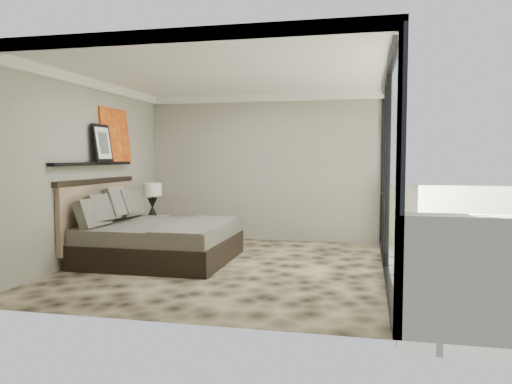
% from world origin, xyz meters
% --- Properties ---
extents(floor, '(5.00, 5.00, 0.00)m').
position_xyz_m(floor, '(0.00, 0.00, 0.00)').
color(floor, black).
rests_on(floor, ground).
extents(ceiling, '(4.50, 5.00, 0.02)m').
position_xyz_m(ceiling, '(0.00, 0.00, 2.79)').
color(ceiling, silver).
rests_on(ceiling, back_wall).
extents(back_wall, '(4.50, 0.02, 2.80)m').
position_xyz_m(back_wall, '(0.00, 2.49, 1.40)').
color(back_wall, gray).
rests_on(back_wall, floor).
extents(left_wall, '(0.02, 5.00, 2.80)m').
position_xyz_m(left_wall, '(-2.24, 0.00, 1.40)').
color(left_wall, gray).
rests_on(left_wall, floor).
extents(glass_wall, '(0.08, 5.00, 2.80)m').
position_xyz_m(glass_wall, '(2.25, 0.00, 1.40)').
color(glass_wall, white).
rests_on(glass_wall, floor).
extents(terrace_slab, '(3.00, 5.00, 0.12)m').
position_xyz_m(terrace_slab, '(3.75, 0.00, -0.06)').
color(terrace_slab, beige).
rests_on(terrace_slab, ground).
extents(picture_ledge, '(0.12, 2.20, 0.05)m').
position_xyz_m(picture_ledge, '(-2.18, 0.10, 1.50)').
color(picture_ledge, black).
rests_on(picture_ledge, left_wall).
extents(bed, '(2.17, 2.10, 1.20)m').
position_xyz_m(bed, '(-1.23, 0.20, 0.35)').
color(bed, black).
rests_on(bed, floor).
extents(nightstand, '(0.67, 0.67, 0.54)m').
position_xyz_m(nightstand, '(-1.90, 1.51, 0.27)').
color(nightstand, black).
rests_on(nightstand, floor).
extents(table_lamp, '(0.33, 0.33, 0.61)m').
position_xyz_m(table_lamp, '(-1.85, 1.49, 0.91)').
color(table_lamp, black).
rests_on(table_lamp, nightstand).
extents(abstract_canvas, '(0.13, 0.90, 0.90)m').
position_xyz_m(abstract_canvas, '(-2.19, 0.81, 1.97)').
color(abstract_canvas, '#A31B0E').
rests_on(abstract_canvas, picture_ledge).
extents(framed_print, '(0.11, 0.50, 0.60)m').
position_xyz_m(framed_print, '(-2.14, 0.29, 1.82)').
color(framed_print, black).
rests_on(framed_print, picture_ledge).
extents(lounger, '(0.90, 1.75, 0.67)m').
position_xyz_m(lounger, '(3.49, 0.45, 0.21)').
color(lounger, white).
rests_on(lounger, terrace_slab).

